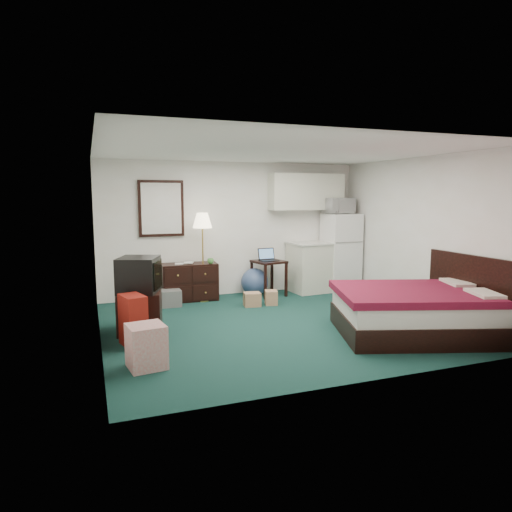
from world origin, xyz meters
name	(u,v)px	position (x,y,z in m)	size (l,w,h in m)	color
floor	(279,324)	(0.00, 0.00, 0.00)	(5.00, 4.50, 0.01)	black
ceiling	(281,151)	(0.00, 0.00, 2.50)	(5.00, 4.50, 0.01)	silver
walls	(280,239)	(0.00, 0.00, 1.25)	(5.01, 4.51, 2.50)	silver
mirror	(161,208)	(-1.35, 2.22, 1.65)	(0.80, 0.06, 1.00)	white
upper_cabinets	(306,192)	(1.45, 2.08, 1.95)	(1.50, 0.35, 0.70)	silver
headboard	(470,290)	(2.46, -1.11, 0.55)	(0.06, 1.56, 1.00)	black
dresser	(190,282)	(-0.91, 1.98, 0.34)	(0.98, 0.45, 0.67)	black
floor_lamp	(203,257)	(-0.70, 1.83, 0.79)	(0.34, 0.34, 1.58)	#D5AE53
desk	(269,278)	(0.56, 1.83, 0.33)	(0.53, 0.53, 0.67)	black
exercise_ball	(255,282)	(0.33, 1.96, 0.26)	(0.52, 0.52, 0.52)	#395080
kitchen_counter	(313,268)	(1.53, 1.91, 0.47)	(0.86, 0.66, 0.94)	silver
fridge	(341,252)	(2.13, 1.88, 0.76)	(0.63, 0.63, 1.52)	white
bed	(412,312)	(1.48, -1.11, 0.31)	(1.93, 1.51, 0.62)	maroon
tv_stand	(140,311)	(-1.96, 0.32, 0.28)	(0.57, 0.62, 0.57)	black
suitcase	(133,320)	(-2.11, -0.26, 0.32)	(0.25, 0.40, 0.65)	maroon
retail_box	(146,346)	(-2.05, -1.08, 0.24)	(0.39, 0.39, 0.48)	silver
file_bin	(169,298)	(-1.35, 1.64, 0.14)	(0.40, 0.30, 0.28)	slate
cardboard_box_a	(252,299)	(-0.01, 1.16, 0.12)	(0.28, 0.23, 0.23)	#916A4B
cardboard_box_b	(271,298)	(0.34, 1.16, 0.12)	(0.21, 0.24, 0.24)	#916A4B
laptop	(269,255)	(0.55, 1.78, 0.78)	(0.33, 0.27, 0.23)	black
crt_tv	(139,275)	(-1.97, 0.28, 0.81)	(0.52, 0.56, 0.48)	black
microwave	(339,204)	(2.05, 1.87, 1.71)	(0.56, 0.31, 0.38)	white
book_a	(175,259)	(-1.17, 1.96, 0.77)	(0.15, 0.02, 0.20)	#916A4B
book_b	(184,257)	(-1.00, 2.02, 0.78)	(0.17, 0.02, 0.23)	#916A4B
mug	(211,260)	(-0.56, 1.82, 0.73)	(0.12, 0.09, 0.12)	#519A45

